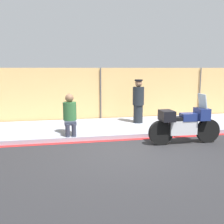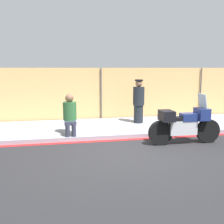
% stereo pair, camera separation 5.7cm
% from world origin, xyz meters
% --- Properties ---
extents(ground_plane, '(120.00, 120.00, 0.00)m').
position_xyz_m(ground_plane, '(0.00, 0.00, 0.00)').
color(ground_plane, '#262628').
extents(sidewalk, '(33.09, 2.88, 0.13)m').
position_xyz_m(sidewalk, '(0.00, 2.80, 0.07)').
color(sidewalk, '#8E93A3').
rests_on(sidewalk, ground_plane).
extents(curb_paint_stripe, '(33.09, 0.18, 0.01)m').
position_xyz_m(curb_paint_stripe, '(0.00, 1.27, 0.00)').
color(curb_paint_stripe, red).
rests_on(curb_paint_stripe, ground_plane).
extents(storefront_fence, '(31.43, 0.17, 2.20)m').
position_xyz_m(storefront_fence, '(0.00, 4.33, 1.10)').
color(storefront_fence, '#E5B26B').
rests_on(storefront_fence, ground_plane).
extents(motorcycle, '(2.18, 0.52, 1.46)m').
position_xyz_m(motorcycle, '(1.87, 0.53, 0.59)').
color(motorcycle, black).
rests_on(motorcycle, ground_plane).
extents(officer_standing, '(0.43, 0.43, 1.64)m').
position_xyz_m(officer_standing, '(1.26, 3.09, 0.96)').
color(officer_standing, '#1E2328').
rests_on(officer_standing, sidewalk).
extents(person_seated_on_curb, '(0.42, 0.68, 1.27)m').
position_xyz_m(person_seated_on_curb, '(-1.37, 1.81, 0.83)').
color(person_seated_on_curb, '#2D3342').
rests_on(person_seated_on_curb, sidewalk).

